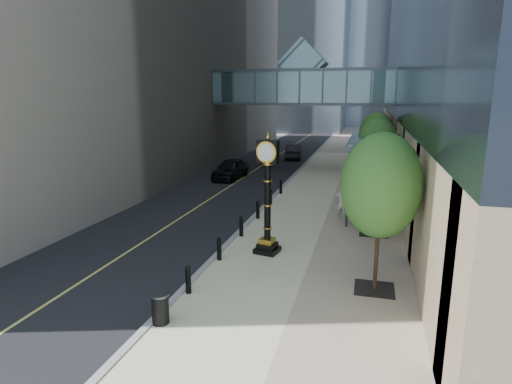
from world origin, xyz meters
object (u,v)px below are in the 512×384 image
Objects in this scene: trash_bin at (160,309)px; car_near at (231,169)px; street_clock at (268,203)px; pedestrian at (342,202)px; car_far at (294,151)px.

car_near is at bearing 102.94° from trash_bin.
street_clock is 6.76m from pedestrian.
car_near reaches higher than trash_bin.
car_near is (-9.75, 9.97, -0.18)m from pedestrian.
car_far is (-3.86, 28.79, -1.50)m from street_clock.
street_clock is 17.50m from car_near.
street_clock reaches higher than car_far.
pedestrian is at bearing 76.02° from street_clock.
street_clock reaches higher than pedestrian.
car_near is at bearing -38.69° from pedestrian.
trash_bin is at bearing 85.77° from car_far.
pedestrian is at bearing 98.65° from car_far.
car_far reaches higher than trash_bin.
trash_bin is at bearing -93.76° from street_clock.
pedestrian is 0.40× the size of car_near.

